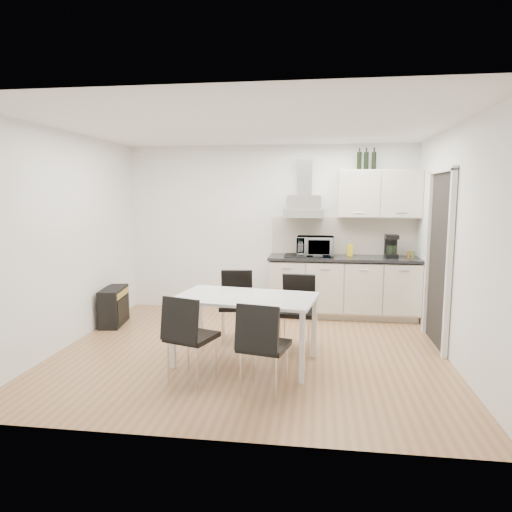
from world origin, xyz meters
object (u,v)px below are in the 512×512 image
at_px(chair_near_right, 264,347).
at_px(chair_far_left, 236,307).
at_px(dining_table, 246,303).
at_px(chair_far_right, 297,313).
at_px(guitar_amp, 114,306).
at_px(floor_speaker, 246,300).
at_px(kitchenette, 346,262).
at_px(chair_near_left, 192,338).

bearing_deg(chair_near_right, chair_far_left, 122.21).
height_order(dining_table, chair_far_right, chair_far_right).
relative_size(guitar_amp, floor_speaker, 2.01).
height_order(guitar_amp, floor_speaker, guitar_amp).
height_order(kitchenette, guitar_amp, kitchenette).
xyz_separation_m(kitchenette, chair_near_left, (-1.64, -2.66, -0.39)).
bearing_deg(chair_far_right, dining_table, 50.24).
height_order(chair_far_right, floor_speaker, chair_far_right).
height_order(chair_far_left, guitar_amp, chair_far_left).
distance_m(dining_table, chair_far_right, 0.79).
bearing_deg(chair_near_right, kitchenette, 84.73).
bearing_deg(dining_table, chair_near_left, -120.62).
xyz_separation_m(kitchenette, floor_speaker, (-1.55, 0.17, -0.67)).
distance_m(chair_far_right, chair_near_left, 1.46).
relative_size(chair_near_left, guitar_amp, 1.32).
distance_m(dining_table, chair_near_right, 0.81).
relative_size(dining_table, chair_far_right, 1.82).
distance_m(chair_near_left, floor_speaker, 2.84).
distance_m(kitchenette, chair_far_right, 1.75).
relative_size(dining_table, chair_near_left, 1.82).
bearing_deg(chair_far_left, chair_near_left, 72.18).
relative_size(chair_near_left, chair_near_right, 1.00).
xyz_separation_m(dining_table, chair_near_right, (0.29, -0.72, -0.24)).
distance_m(chair_far_right, guitar_amp, 2.72).
bearing_deg(chair_near_left, dining_table, 69.15).
relative_size(chair_far_right, floor_speaker, 2.66).
bearing_deg(floor_speaker, dining_table, -94.43).
xyz_separation_m(chair_near_left, guitar_amp, (-1.65, 1.76, -0.17)).
height_order(dining_table, chair_near_right, chair_near_right).
distance_m(chair_near_left, guitar_amp, 2.42).
height_order(dining_table, floor_speaker, dining_table).
relative_size(chair_near_left, floor_speaker, 2.66).
height_order(kitchenette, floor_speaker, kitchenette).
bearing_deg(chair_near_left, guitar_amp, 151.43).
xyz_separation_m(chair_far_left, floor_speaker, (-0.12, 1.54, -0.27)).
bearing_deg(guitar_amp, chair_near_right, -47.18).
bearing_deg(chair_near_right, chair_near_left, 179.30).
bearing_deg(floor_speaker, chair_near_right, -91.20).
relative_size(kitchenette, chair_far_right, 2.86).
bearing_deg(chair_far_right, kitchenette, -107.66).
distance_m(kitchenette, dining_table, 2.43).
relative_size(kitchenette, chair_near_right, 2.86).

